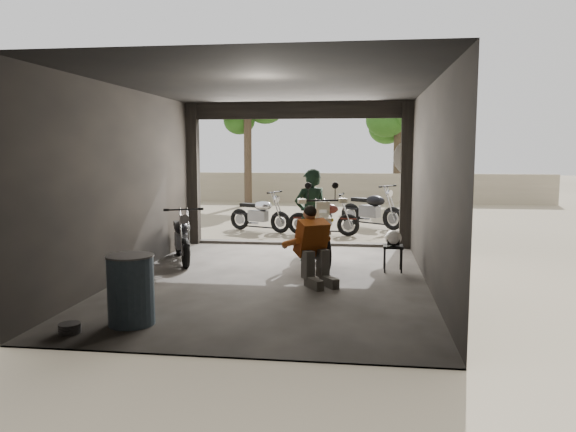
% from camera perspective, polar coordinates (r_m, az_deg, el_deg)
% --- Properties ---
extents(ground, '(80.00, 80.00, 0.00)m').
position_cam_1_polar(ground, '(9.38, -1.51, -6.61)').
color(ground, '#7A6D56').
rests_on(ground, ground).
extents(garage, '(7.00, 7.13, 3.20)m').
position_cam_1_polar(garage, '(9.71, -1.03, 1.50)').
color(garage, '#2D2B28').
rests_on(garage, ground).
extents(boundary_wall, '(18.00, 0.30, 1.20)m').
position_cam_1_polar(boundary_wall, '(23.11, 4.00, 2.89)').
color(boundary_wall, gray).
rests_on(boundary_wall, ground).
extents(tree_left, '(2.20, 2.20, 5.60)m').
position_cam_1_polar(tree_left, '(22.04, -4.15, 11.51)').
color(tree_left, '#382B1E').
rests_on(tree_left, ground).
extents(tree_right, '(2.20, 2.20, 5.00)m').
position_cam_1_polar(tree_right, '(23.09, 11.13, 10.12)').
color(tree_right, '#382B1E').
rests_on(tree_right, ground).
extents(main_bike, '(1.35, 2.14, 1.33)m').
position_cam_1_polar(main_bike, '(10.49, 2.77, -1.50)').
color(main_bike, beige).
rests_on(main_bike, ground).
extents(left_bike, '(1.27, 1.75, 1.10)m').
position_cam_1_polar(left_bike, '(11.01, -10.75, -1.81)').
color(left_bike, black).
rests_on(left_bike, ground).
extents(outside_bike_a, '(1.74, 1.22, 1.09)m').
position_cam_1_polar(outside_bike_a, '(14.87, -2.91, 0.50)').
color(outside_bike_a, black).
rests_on(outside_bike_a, ground).
extents(outside_bike_b, '(1.64, 0.80, 1.07)m').
position_cam_1_polar(outside_bike_b, '(14.18, 3.62, 0.16)').
color(outside_bike_b, '#3C130E').
rests_on(outside_bike_b, ground).
extents(outside_bike_c, '(1.87, 1.64, 1.21)m').
position_cam_1_polar(outside_bike_c, '(15.71, 8.47, 0.99)').
color(outside_bike_c, black).
rests_on(outside_bike_c, ground).
extents(rider, '(0.78, 0.68, 1.80)m').
position_cam_1_polar(rider, '(10.83, 2.32, 0.03)').
color(rider, black).
rests_on(rider, ground).
extents(mechanic, '(0.99, 1.06, 1.24)m').
position_cam_1_polar(mechanic, '(8.94, 2.82, -3.25)').
color(mechanic, '#A74E16').
rests_on(mechanic, ground).
extents(stool, '(0.35, 0.35, 0.48)m').
position_cam_1_polar(stool, '(10.11, 10.62, -3.37)').
color(stool, black).
rests_on(stool, ground).
extents(helmet, '(0.40, 0.40, 0.28)m').
position_cam_1_polar(helmet, '(10.06, 10.64, -2.20)').
color(helmet, white).
rests_on(helmet, stool).
extents(oil_drum, '(0.72, 0.72, 0.88)m').
position_cam_1_polar(oil_drum, '(7.23, -15.66, -7.35)').
color(oil_drum, '#3B5163').
rests_on(oil_drum, ground).
extents(sign_post, '(0.80, 0.08, 2.40)m').
position_cam_1_polar(sign_post, '(12.54, 12.42, 4.10)').
color(sign_post, black).
rests_on(sign_post, ground).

